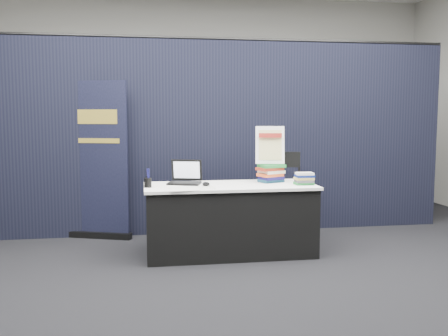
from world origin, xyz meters
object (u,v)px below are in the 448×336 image
(pullup_banner, at_px, (98,169))
(stacking_chair, at_px, (285,194))
(laptop, at_px, (184,178))
(display_table, at_px, (230,219))
(info_sign, at_px, (270,145))
(book_stack_short, at_px, (304,179))
(book_stack_tall, at_px, (270,173))

(pullup_banner, bearing_deg, stacking_chair, 3.46)
(laptop, distance_m, stacking_chair, 1.21)
(display_table, height_order, laptop, laptop)
(laptop, relative_size, info_sign, 0.90)
(pullup_banner, bearing_deg, display_table, -13.50)
(laptop, height_order, book_stack_short, laptop)
(laptop, distance_m, book_stack_tall, 0.95)
(laptop, height_order, stacking_chair, stacking_chair)
(stacking_chair, bearing_deg, book_stack_tall, -122.72)
(book_stack_tall, distance_m, book_stack_short, 0.39)
(book_stack_tall, relative_size, book_stack_short, 1.58)
(laptop, xyz_separation_m, pullup_banner, (-0.97, 0.80, 0.03))
(laptop, bearing_deg, display_table, -1.27)
(book_stack_short, bearing_deg, book_stack_tall, 141.22)
(book_stack_tall, relative_size, info_sign, 0.67)
(display_table, bearing_deg, info_sign, 18.11)
(display_table, height_order, pullup_banner, pullup_banner)
(book_stack_short, relative_size, pullup_banner, 0.10)
(stacking_chair, bearing_deg, laptop, -155.71)
(info_sign, bearing_deg, stacking_chair, 48.37)
(info_sign, bearing_deg, book_stack_tall, -78.24)
(info_sign, bearing_deg, display_table, -150.14)
(laptop, xyz_separation_m, info_sign, (0.95, 0.01, 0.34))
(book_stack_tall, distance_m, info_sign, 0.31)
(display_table, height_order, stacking_chair, stacking_chair)
(laptop, relative_size, book_stack_short, 2.12)
(book_stack_short, xyz_separation_m, pullup_banner, (-2.22, 1.07, 0.02))
(display_table, distance_m, stacking_chair, 0.80)
(info_sign, bearing_deg, laptop, -167.88)
(laptop, distance_m, book_stack_short, 1.28)
(info_sign, height_order, stacking_chair, info_sign)
(display_table, xyz_separation_m, book_stack_short, (0.78, -0.12, 0.44))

